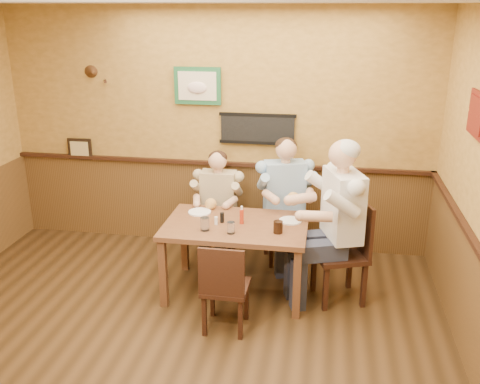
# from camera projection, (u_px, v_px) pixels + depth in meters

# --- Properties ---
(room) EXTENTS (5.02, 5.03, 2.81)m
(room) POSITION_uv_depth(u_px,v_px,m) (168.00, 163.00, 3.92)
(room) COLOR #301F0E
(room) RESTS_ON ground
(dining_table) EXTENTS (1.40, 0.90, 0.75)m
(dining_table) POSITION_uv_depth(u_px,v_px,m) (236.00, 232.00, 5.28)
(dining_table) COLOR brown
(dining_table) RESTS_ON ground
(chair_back_left) EXTENTS (0.37, 0.37, 0.80)m
(chair_back_left) POSITION_uv_depth(u_px,v_px,m) (219.00, 225.00, 6.11)
(chair_back_left) COLOR #351B10
(chair_back_left) RESTS_ON ground
(chair_back_right) EXTENTS (0.52, 0.52, 0.91)m
(chair_back_right) POSITION_uv_depth(u_px,v_px,m) (284.00, 223.00, 6.03)
(chair_back_right) COLOR #351B10
(chair_back_right) RESTS_ON ground
(chair_right_end) EXTENTS (0.60, 0.60, 1.02)m
(chair_right_end) POSITION_uv_depth(u_px,v_px,m) (340.00, 252.00, 5.19)
(chair_right_end) COLOR #351B10
(chair_right_end) RESTS_ON ground
(chair_near_side) EXTENTS (0.40, 0.40, 0.86)m
(chair_near_side) POSITION_uv_depth(u_px,v_px,m) (226.00, 285.00, 4.74)
(chair_near_side) COLOR #351B10
(chair_near_side) RESTS_ON ground
(diner_tan_shirt) EXTENTS (0.53, 0.53, 1.15)m
(diner_tan_shirt) POSITION_uv_depth(u_px,v_px,m) (219.00, 211.00, 6.06)
(diner_tan_shirt) COLOR #CBB58B
(diner_tan_shirt) RESTS_ON ground
(diner_blue_polo) EXTENTS (0.74, 0.74, 1.29)m
(diner_blue_polo) POSITION_uv_depth(u_px,v_px,m) (284.00, 207.00, 5.96)
(diner_blue_polo) COLOR #8EB1D5
(diner_blue_polo) RESTS_ON ground
(diner_white_elder) EXTENTS (0.86, 0.86, 1.46)m
(diner_white_elder) POSITION_uv_depth(u_px,v_px,m) (341.00, 231.00, 5.12)
(diner_white_elder) COLOR silver
(diner_white_elder) RESTS_ON ground
(water_glass_left) EXTENTS (0.09, 0.09, 0.13)m
(water_glass_left) POSITION_uv_depth(u_px,v_px,m) (205.00, 224.00, 5.07)
(water_glass_left) COLOR silver
(water_glass_left) RESTS_ON dining_table
(water_glass_mid) EXTENTS (0.09, 0.09, 0.11)m
(water_glass_mid) POSITION_uv_depth(u_px,v_px,m) (231.00, 228.00, 5.01)
(water_glass_mid) COLOR white
(water_glass_mid) RESTS_ON dining_table
(cola_tumbler) EXTENTS (0.10, 0.10, 0.12)m
(cola_tumbler) POSITION_uv_depth(u_px,v_px,m) (278.00, 227.00, 5.02)
(cola_tumbler) COLOR black
(cola_tumbler) RESTS_ON dining_table
(hot_sauce_bottle) EXTENTS (0.04, 0.04, 0.16)m
(hot_sauce_bottle) POSITION_uv_depth(u_px,v_px,m) (242.00, 216.00, 5.23)
(hot_sauce_bottle) COLOR #B32D13
(hot_sauce_bottle) RESTS_ON dining_table
(salt_shaker) EXTENTS (0.04, 0.04, 0.08)m
(salt_shaker) POSITION_uv_depth(u_px,v_px,m) (216.00, 221.00, 5.22)
(salt_shaker) COLOR white
(salt_shaker) RESTS_ON dining_table
(pepper_shaker) EXTENTS (0.05, 0.05, 0.10)m
(pepper_shaker) POSITION_uv_depth(u_px,v_px,m) (222.00, 218.00, 5.27)
(pepper_shaker) COLOR black
(pepper_shaker) RESTS_ON dining_table
(plate_far_left) EXTENTS (0.27, 0.27, 0.02)m
(plate_far_left) POSITION_uv_depth(u_px,v_px,m) (200.00, 212.00, 5.52)
(plate_far_left) COLOR white
(plate_far_left) RESTS_ON dining_table
(plate_far_right) EXTENTS (0.24, 0.24, 0.02)m
(plate_far_right) POSITION_uv_depth(u_px,v_px,m) (290.00, 221.00, 5.30)
(plate_far_right) COLOR white
(plate_far_right) RESTS_ON dining_table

